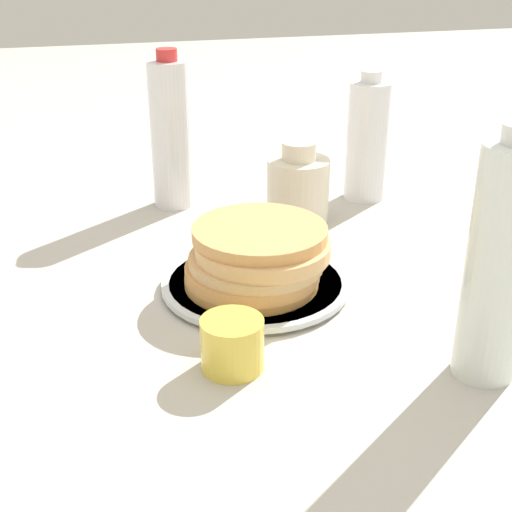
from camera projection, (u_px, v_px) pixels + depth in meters
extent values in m
plane|color=#BCB7AD|center=(237.00, 291.00, 0.88)|extent=(4.00, 4.00, 0.00)
cylinder|color=silver|center=(256.00, 286.00, 0.88)|extent=(0.21, 0.21, 0.01)
cylinder|color=silver|center=(256.00, 284.00, 0.88)|extent=(0.23, 0.23, 0.01)
cylinder|color=#B98241|center=(251.00, 280.00, 0.87)|extent=(0.16, 0.16, 0.01)
cylinder|color=tan|center=(252.00, 271.00, 0.86)|extent=(0.16, 0.16, 0.02)
cylinder|color=tan|center=(256.00, 260.00, 0.86)|extent=(0.16, 0.16, 0.01)
cylinder|color=#E3B274|center=(263.00, 248.00, 0.85)|extent=(0.16, 0.16, 0.02)
cylinder|color=tan|center=(259.00, 232.00, 0.86)|extent=(0.16, 0.16, 0.02)
cylinder|color=yellow|center=(232.00, 344.00, 0.72)|extent=(0.06, 0.06, 0.06)
cylinder|color=beige|center=(298.00, 191.00, 1.07)|extent=(0.09, 0.09, 0.10)
cylinder|color=beige|center=(299.00, 151.00, 1.04)|extent=(0.05, 0.05, 0.03)
cylinder|color=silver|center=(498.00, 267.00, 0.67)|extent=(0.06, 0.06, 0.24)
cylinder|color=white|center=(171.00, 136.00, 1.10)|extent=(0.06, 0.06, 0.23)
cylinder|color=red|center=(167.00, 55.00, 1.05)|extent=(0.03, 0.03, 0.02)
cylinder|color=white|center=(367.00, 142.00, 1.14)|extent=(0.07, 0.07, 0.19)
cylinder|color=white|center=(372.00, 76.00, 1.09)|extent=(0.03, 0.03, 0.02)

